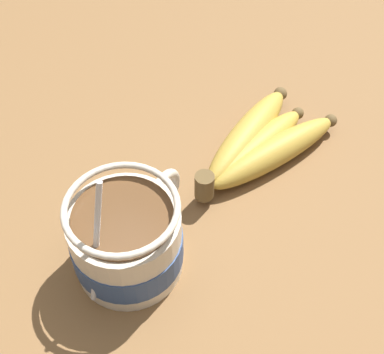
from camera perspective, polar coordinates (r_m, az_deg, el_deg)
The scene contains 3 objects.
table at distance 55.65cm, azimuth -5.99°, elevation -5.86°, with size 138.15×138.15×3.19cm.
coffee_mug at distance 48.58cm, azimuth -6.92°, elevation -6.65°, with size 13.87×10.18×14.10cm.
banana_bunch at distance 59.06cm, azimuth 7.14°, elevation 3.46°, with size 19.24×10.12×4.03cm.
Camera 1 is at (-23.07, -21.37, 47.51)cm, focal length 50.00 mm.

